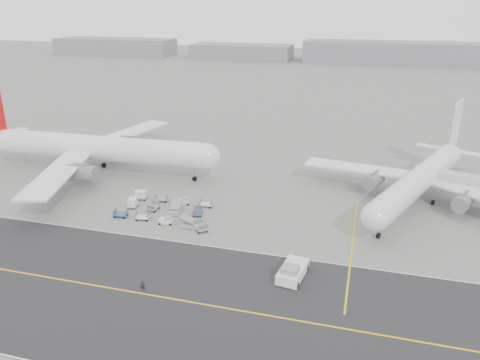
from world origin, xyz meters
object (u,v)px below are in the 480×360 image
(ground_crew_a, at_px, (143,285))
(airliner_a, at_px, (95,148))
(jet_bridge, at_px, (457,182))
(pushback_tug, at_px, (292,271))
(airliner_b, at_px, (421,179))

(ground_crew_a, bearing_deg, airliner_a, 104.02)
(ground_crew_a, bearing_deg, jet_bridge, 19.78)
(jet_bridge, bearing_deg, pushback_tug, -109.51)
(pushback_tug, xyz_separation_m, ground_crew_a, (-20.38, -9.27, -0.23))
(pushback_tug, height_order, ground_crew_a, pushback_tug)
(airliner_a, height_order, pushback_tug, airliner_a)
(airliner_a, height_order, ground_crew_a, airliner_a)
(airliner_a, bearing_deg, pushback_tug, -123.73)
(pushback_tug, bearing_deg, jet_bridge, 60.85)
(airliner_a, distance_m, airliner_b, 74.40)
(jet_bridge, distance_m, ground_crew_a, 67.06)
(airliner_a, height_order, jet_bridge, airliner_a)
(airliner_b, bearing_deg, ground_crew_a, -109.73)
(airliner_b, relative_size, ground_crew_a, 29.03)
(jet_bridge, bearing_deg, airliner_a, -159.91)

